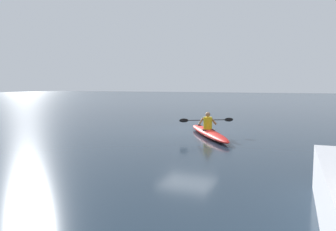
# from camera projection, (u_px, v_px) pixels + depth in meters

# --- Properties ---
(ground_plane) EXTENTS (160.00, 160.00, 0.00)m
(ground_plane) POSITION_uv_depth(u_px,v_px,m) (188.00, 132.00, 15.28)
(ground_plane) COLOR #1E2D3D
(kayak) EXTENTS (3.25, 4.53, 0.30)m
(kayak) POSITION_uv_depth(u_px,v_px,m) (208.00, 133.00, 13.91)
(kayak) COLOR red
(kayak) RESTS_ON ground
(kayaker) EXTENTS (2.05, 1.35, 0.73)m
(kayaker) POSITION_uv_depth(u_px,v_px,m) (208.00, 122.00, 14.00)
(kayaker) COLOR yellow
(kayaker) RESTS_ON kayak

